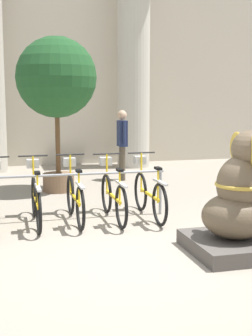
% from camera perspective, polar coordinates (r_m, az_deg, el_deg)
% --- Properties ---
extents(ground_plane, '(60.00, 60.00, 0.00)m').
position_cam_1_polar(ground_plane, '(6.03, 1.87, -10.52)').
color(ground_plane, gray).
extents(building_facade, '(20.00, 0.20, 6.00)m').
position_cam_1_polar(building_facade, '(14.20, -8.25, 12.56)').
color(building_facade, '#BCB29E').
rests_on(building_facade, ground_plane).
extents(column_right, '(1.15, 1.15, 5.16)m').
position_cam_1_polar(column_right, '(13.58, 0.93, 11.24)').
color(column_right, '#BCB7A8').
rests_on(column_right, ground_plane).
extents(bike_rack, '(4.30, 0.05, 0.77)m').
position_cam_1_polar(bike_rack, '(7.55, -11.04, -1.96)').
color(bike_rack, gray).
rests_on(bike_rack, ground_plane).
extents(bicycle_3, '(0.48, 1.73, 1.05)m').
position_cam_1_polar(bicycle_3, '(7.47, -10.93, -3.71)').
color(bicycle_3, black).
rests_on(bicycle_3, ground_plane).
extents(bicycle_4, '(0.48, 1.73, 1.05)m').
position_cam_1_polar(bicycle_4, '(7.57, -6.28, -3.45)').
color(bicycle_4, black).
rests_on(bicycle_4, ground_plane).
extents(bicycle_5, '(0.48, 1.73, 1.05)m').
position_cam_1_polar(bicycle_5, '(7.62, -1.61, -3.32)').
color(bicycle_5, black).
rests_on(bicycle_5, ground_plane).
extents(bicycle_6, '(0.48, 1.73, 1.05)m').
position_cam_1_polar(bicycle_6, '(7.78, 2.81, -3.07)').
color(bicycle_6, black).
rests_on(bicycle_6, ground_plane).
extents(elephant_statue, '(1.17, 1.17, 1.84)m').
position_cam_1_polar(elephant_statue, '(6.13, 13.70, -4.44)').
color(elephant_statue, '#4C4742').
rests_on(elephant_statue, ground_plane).
extents(person_pedestrian, '(0.22, 0.47, 1.69)m').
position_cam_1_polar(person_pedestrian, '(11.27, -0.47, 3.62)').
color(person_pedestrian, brown).
rests_on(person_pedestrian, ground_plane).
extents(potted_tree, '(1.67, 1.67, 3.24)m').
position_cam_1_polar(potted_tree, '(9.95, -8.48, 10.42)').
color(potted_tree, brown).
rests_on(potted_tree, ground_plane).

